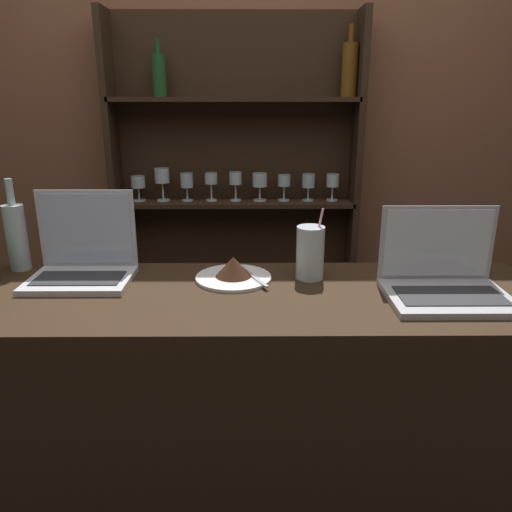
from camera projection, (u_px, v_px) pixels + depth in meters
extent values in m
cube|color=black|center=(246.00, 440.00, 1.54)|extent=(1.70, 0.53, 0.98)
cube|color=brown|center=(248.00, 130.00, 2.36)|extent=(7.00, 0.06, 2.70)
cube|color=#332114|center=(120.00, 222.00, 2.37)|extent=(0.03, 0.18, 1.86)
cube|color=#332114|center=(352.00, 222.00, 2.38)|extent=(0.03, 0.18, 1.86)
cube|color=#332114|center=(237.00, 218.00, 2.45)|extent=(1.14, 0.02, 1.86)
cube|color=#332114|center=(237.00, 294.00, 2.49)|extent=(1.10, 0.18, 0.02)
cube|color=#332114|center=(236.00, 203.00, 2.35)|extent=(1.10, 0.18, 0.02)
cube|color=#332114|center=(234.00, 99.00, 2.20)|extent=(1.10, 0.18, 0.02)
cylinder|color=silver|center=(139.00, 200.00, 2.34)|extent=(0.06, 0.06, 0.01)
cylinder|color=silver|center=(139.00, 194.00, 2.33)|extent=(0.01, 0.01, 0.06)
cylinder|color=silver|center=(138.00, 182.00, 2.31)|extent=(0.07, 0.07, 0.05)
cylinder|color=silver|center=(163.00, 200.00, 2.34)|extent=(0.06, 0.06, 0.01)
cylinder|color=silver|center=(163.00, 191.00, 2.33)|extent=(0.01, 0.01, 0.08)
cylinder|color=silver|center=(162.00, 175.00, 2.30)|extent=(0.07, 0.07, 0.07)
cylinder|color=silver|center=(188.00, 200.00, 2.34)|extent=(0.05, 0.05, 0.01)
cylinder|color=silver|center=(187.00, 193.00, 2.33)|extent=(0.01, 0.01, 0.06)
cylinder|color=silver|center=(187.00, 180.00, 2.31)|extent=(0.06, 0.06, 0.07)
cylinder|color=silver|center=(212.00, 200.00, 2.34)|extent=(0.05, 0.05, 0.01)
cylinder|color=silver|center=(211.00, 192.00, 2.33)|extent=(0.01, 0.01, 0.07)
cylinder|color=silver|center=(211.00, 178.00, 2.31)|extent=(0.06, 0.06, 0.05)
cylinder|color=silver|center=(236.00, 200.00, 2.34)|extent=(0.05, 0.05, 0.01)
cylinder|color=silver|center=(236.00, 192.00, 2.33)|extent=(0.01, 0.01, 0.07)
cylinder|color=silver|center=(235.00, 178.00, 2.31)|extent=(0.06, 0.06, 0.06)
cylinder|color=silver|center=(260.00, 200.00, 2.34)|extent=(0.06, 0.06, 0.01)
cylinder|color=silver|center=(260.00, 193.00, 2.33)|extent=(0.01, 0.01, 0.06)
cylinder|color=silver|center=(260.00, 180.00, 2.31)|extent=(0.07, 0.07, 0.06)
cylinder|color=silver|center=(284.00, 200.00, 2.34)|extent=(0.05, 0.05, 0.01)
cylinder|color=silver|center=(284.00, 193.00, 2.33)|extent=(0.01, 0.01, 0.06)
cylinder|color=silver|center=(284.00, 180.00, 2.31)|extent=(0.06, 0.06, 0.05)
cylinder|color=silver|center=(308.00, 200.00, 2.34)|extent=(0.05, 0.05, 0.01)
cylinder|color=silver|center=(308.00, 193.00, 2.33)|extent=(0.01, 0.01, 0.06)
cylinder|color=silver|center=(308.00, 181.00, 2.32)|extent=(0.06, 0.06, 0.06)
cylinder|color=silver|center=(332.00, 200.00, 2.34)|extent=(0.05, 0.05, 0.01)
cylinder|color=silver|center=(332.00, 193.00, 2.33)|extent=(0.01, 0.01, 0.06)
cylinder|color=silver|center=(333.00, 180.00, 2.32)|extent=(0.06, 0.06, 0.06)
cylinder|color=#1E4C23|center=(159.00, 76.00, 2.17)|extent=(0.06, 0.06, 0.18)
cylinder|color=#1E4C23|center=(157.00, 47.00, 2.13)|extent=(0.02, 0.02, 0.06)
cylinder|color=brown|center=(350.00, 70.00, 2.17)|extent=(0.07, 0.07, 0.22)
cylinder|color=brown|center=(352.00, 33.00, 2.12)|extent=(0.02, 0.02, 0.07)
cube|color=silver|center=(80.00, 280.00, 1.46)|extent=(0.29, 0.21, 0.02)
cube|color=#28282B|center=(79.00, 278.00, 1.45)|extent=(0.25, 0.12, 0.00)
cube|color=silver|center=(87.00, 229.00, 1.52)|extent=(0.29, 0.00, 0.24)
cube|color=silver|center=(87.00, 229.00, 1.52)|extent=(0.27, 0.01, 0.22)
cube|color=#ADADB2|center=(448.00, 297.00, 1.34)|extent=(0.33, 0.25, 0.02)
cube|color=#28282B|center=(450.00, 296.00, 1.32)|extent=(0.28, 0.14, 0.00)
cube|color=#ADADB2|center=(437.00, 243.00, 1.42)|extent=(0.33, 0.00, 0.22)
cube|color=silver|center=(437.00, 243.00, 1.41)|extent=(0.30, 0.01, 0.19)
cylinder|color=white|center=(234.00, 278.00, 1.49)|extent=(0.23, 0.23, 0.01)
cone|color=#381E11|center=(233.00, 267.00, 1.48)|extent=(0.11, 0.11, 0.06)
cube|color=#B7B7BC|center=(254.00, 277.00, 1.47)|extent=(0.08, 0.16, 0.00)
cylinder|color=silver|center=(310.00, 253.00, 1.48)|extent=(0.08, 0.08, 0.16)
cylinder|color=#EA9EC6|center=(315.00, 244.00, 1.47)|extent=(0.04, 0.01, 0.21)
cylinder|color=#B2C1C6|center=(17.00, 238.00, 1.55)|extent=(0.06, 0.06, 0.21)
cylinder|color=#B2C1C6|center=(10.00, 192.00, 1.51)|extent=(0.02, 0.02, 0.08)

